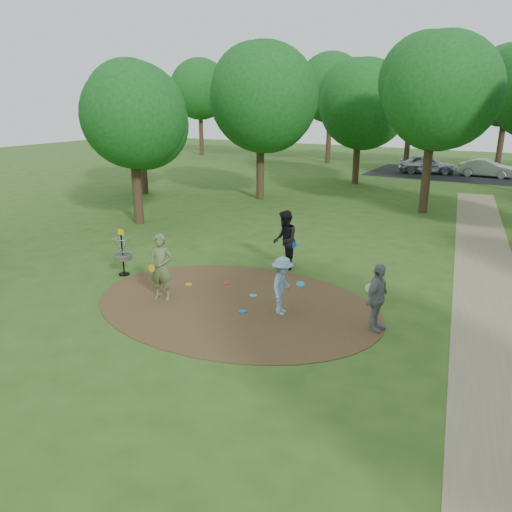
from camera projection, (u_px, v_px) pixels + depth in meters
The scene contains 16 objects.
ground at pixel (235, 304), 14.10m from camera, with size 100.00×100.00×0.00m, color #2D5119.
dirt_clearing at pixel (235, 304), 14.10m from camera, with size 8.40×8.40×0.02m, color #47301C.
footpath at pixel (493, 327), 12.70m from camera, with size 2.00×40.00×0.01m, color #8C7A5B.
parking_lot at pixel (465, 175), 38.03m from camera, with size 14.00×8.00×0.01m, color black.
player_observer_with_disc at pixel (161, 267), 14.18m from camera, with size 0.81×0.67×1.94m.
player_throwing_with_disc at pixel (282, 286), 13.26m from camera, with size 1.03×1.12×1.59m.
player_walking_with_disc at pixel (285, 240), 16.73m from camera, with size 1.13×1.22×2.02m.
player_waiting_with_disc at pixel (377, 298), 12.24m from camera, with size 0.59×1.08×1.76m.
disc_ground_cyan at pixel (253, 295), 14.65m from camera, with size 0.22×0.22×0.02m, color #18C0B8.
disc_ground_blue at pixel (242, 311), 13.55m from camera, with size 0.22×0.22×0.02m, color blue.
disc_ground_red at pixel (226, 283), 15.63m from camera, with size 0.22×0.22×0.02m, color #DD1641.
car_left at pixel (427, 164), 38.73m from camera, with size 1.67×4.16×1.42m, color #A9ACB1.
car_right at pixel (487, 168), 36.92m from camera, with size 1.36×3.89×1.28m, color #9D9FA4.
disc_ground_orange at pixel (189, 284), 15.53m from camera, with size 0.22×0.22×0.02m, color orange.
disc_golf_basket at pixel (122, 249), 16.21m from camera, with size 0.63×0.63×1.54m.
tree_ring at pixel (385, 108), 19.39m from camera, with size 37.22×45.30×8.81m.
Camera 1 is at (6.96, -11.04, 5.54)m, focal length 35.00 mm.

